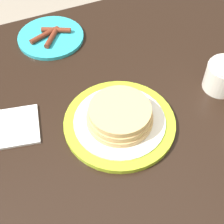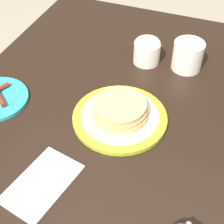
{
  "view_description": "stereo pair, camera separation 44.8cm",
  "coord_description": "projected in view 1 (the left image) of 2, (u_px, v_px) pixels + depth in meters",
  "views": [
    {
      "loc": [
        -0.2,
        -0.46,
        1.36
      ],
      "look_at": [
        -0.01,
        -0.03,
        0.78
      ],
      "focal_mm": 55.0,
      "sensor_mm": 36.0,
      "label": 1
    },
    {
      "loc": [
        -0.59,
        -0.25,
        1.39
      ],
      "look_at": [
        -0.01,
        -0.03,
        0.78
      ],
      "focal_mm": 55.0,
      "sensor_mm": 36.0,
      "label": 2
    }
  ],
  "objects": [
    {
      "name": "sugar_bowl",
      "position": [
        223.0,
        74.0,
        0.8
      ],
      "size": [
        0.08,
        0.08,
        0.09
      ],
      "color": "silver",
      "rests_on": "dining_table"
    },
    {
      "name": "pancake_plate",
      "position": [
        120.0,
        119.0,
        0.74
      ],
      "size": [
        0.25,
        0.25,
        0.06
      ],
      "color": "#AAC628",
      "rests_on": "dining_table"
    },
    {
      "name": "dining_table",
      "position": [
        111.0,
        142.0,
        0.89
      ],
      "size": [
        1.19,
        0.83,
        0.75
      ],
      "color": "black",
      "rests_on": "ground_plane"
    },
    {
      "name": "side_plate_bacon",
      "position": [
        51.0,
        37.0,
        0.94
      ],
      "size": [
        0.18,
        0.18,
        0.02
      ],
      "color": "#2DADBC",
      "rests_on": "dining_table"
    }
  ]
}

